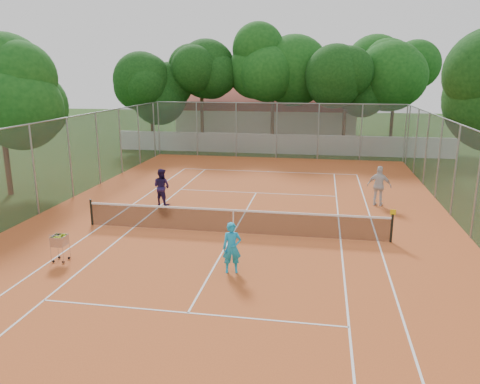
% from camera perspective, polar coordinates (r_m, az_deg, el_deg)
% --- Properties ---
extents(ground, '(120.00, 120.00, 0.00)m').
position_cam_1_polar(ground, '(18.40, -0.81, -5.07)').
color(ground, '#18330E').
rests_on(ground, ground).
extents(court_pad, '(18.00, 34.00, 0.02)m').
position_cam_1_polar(court_pad, '(18.39, -0.81, -5.04)').
color(court_pad, '#BF5625').
rests_on(court_pad, ground).
extents(court_lines, '(10.98, 23.78, 0.01)m').
position_cam_1_polar(court_lines, '(18.39, -0.81, -5.00)').
color(court_lines, white).
rests_on(court_lines, court_pad).
extents(tennis_net, '(11.88, 0.10, 0.98)m').
position_cam_1_polar(tennis_net, '(18.23, -0.81, -3.56)').
color(tennis_net, black).
rests_on(tennis_net, court_pad).
extents(perimeter_fence, '(18.00, 34.00, 4.00)m').
position_cam_1_polar(perimeter_fence, '(17.83, -0.83, 1.00)').
color(perimeter_fence, slate).
rests_on(perimeter_fence, ground).
extents(boundary_wall, '(26.00, 0.30, 1.50)m').
position_cam_1_polar(boundary_wall, '(36.59, 4.75, 5.86)').
color(boundary_wall, silver).
rests_on(boundary_wall, ground).
extents(clubhouse, '(16.40, 9.00, 4.40)m').
position_cam_1_polar(clubhouse, '(46.51, 3.46, 9.48)').
color(clubhouse, beige).
rests_on(clubhouse, ground).
extents(tropical_trees, '(29.00, 19.00, 10.00)m').
position_cam_1_polar(tropical_trees, '(39.20, 5.30, 12.65)').
color(tropical_trees, black).
rests_on(tropical_trees, ground).
extents(player_near, '(0.67, 0.52, 1.62)m').
position_cam_1_polar(player_near, '(14.63, -0.99, -6.82)').
color(player_near, '#189ACD').
rests_on(player_near, court_pad).
extents(player_far_left, '(1.02, 0.91, 1.75)m').
position_cam_1_polar(player_far_left, '(22.35, -9.53, 0.63)').
color(player_far_left, '#221644').
rests_on(player_far_left, court_pad).
extents(player_far_right, '(1.19, 0.72, 1.89)m').
position_cam_1_polar(player_far_right, '(22.87, 16.61, 0.72)').
color(player_far_right, silver).
rests_on(player_far_right, court_pad).
extents(ball_hopper, '(0.57, 0.57, 0.98)m').
position_cam_1_polar(ball_hopper, '(16.67, -21.09, -6.30)').
color(ball_hopper, '#AFAEB4').
rests_on(ball_hopper, court_pad).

